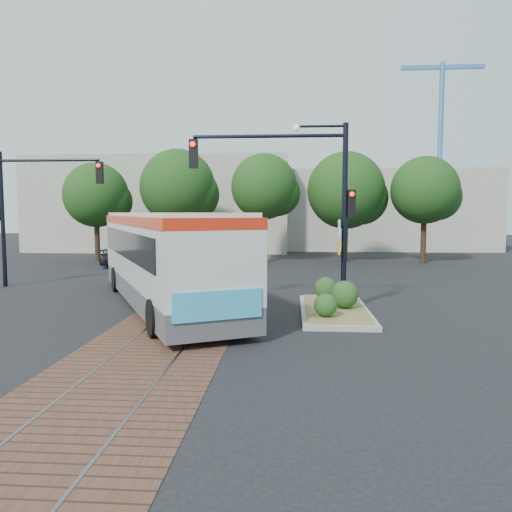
% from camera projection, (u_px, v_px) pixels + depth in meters
% --- Properties ---
extents(ground, '(120.00, 120.00, 0.00)m').
position_uv_depth(ground, '(197.00, 306.00, 17.82)').
color(ground, black).
rests_on(ground, ground).
extents(trackbed, '(3.60, 40.00, 0.02)m').
position_uv_depth(trackbed, '(214.00, 288.00, 21.79)').
color(trackbed, brown).
rests_on(trackbed, ground).
extents(tree_row, '(26.40, 5.60, 7.67)m').
position_uv_depth(tree_row, '(260.00, 190.00, 33.62)').
color(tree_row, '#382314').
rests_on(tree_row, ground).
extents(warehouses, '(40.00, 13.00, 8.00)m').
position_uv_depth(warehouses, '(250.00, 207.00, 46.09)').
color(warehouses, '#ADA899').
rests_on(warehouses, ground).
extents(crane, '(8.00, 0.50, 18.00)m').
position_uv_depth(crane, '(440.00, 136.00, 49.36)').
color(crane, '#3F72B2').
rests_on(crane, ground).
extents(city_bus, '(7.87, 12.25, 3.32)m').
position_uv_depth(city_bus, '(164.00, 254.00, 17.75)').
color(city_bus, '#49494B').
rests_on(city_bus, ground).
extents(traffic_island, '(2.20, 5.20, 1.13)m').
position_uv_depth(traffic_island, '(335.00, 303.00, 16.55)').
color(traffic_island, gray).
rests_on(traffic_island, ground).
extents(signal_pole_main, '(5.49, 0.46, 6.00)m').
position_uv_depth(signal_pole_main, '(307.00, 187.00, 16.38)').
color(signal_pole_main, black).
rests_on(signal_pole_main, ground).
extents(signal_pole_left, '(4.99, 0.34, 6.00)m').
position_uv_depth(signal_pole_left, '(26.00, 200.00, 22.05)').
color(signal_pole_left, black).
rests_on(signal_pole_left, ground).
extents(parked_car, '(4.02, 1.90, 1.13)m').
position_uv_depth(parked_car, '(133.00, 259.00, 29.72)').
color(parked_car, black).
rests_on(parked_car, ground).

